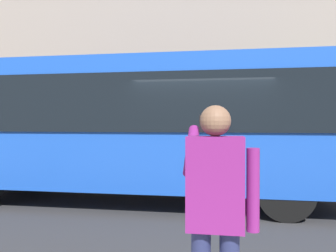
% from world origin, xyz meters
% --- Properties ---
extents(ground_plane, '(60.00, 60.00, 0.00)m').
position_xyz_m(ground_plane, '(0.00, 0.00, 0.00)').
color(ground_plane, '#2B2B2D').
extents(building_facade_far, '(28.00, 1.55, 12.00)m').
position_xyz_m(building_facade_far, '(-0.02, -6.80, 5.99)').
color(building_facade_far, gray).
rests_on(building_facade_far, ground_plane).
extents(red_bus, '(9.05, 2.54, 3.08)m').
position_xyz_m(red_bus, '(1.56, -0.32, 1.68)').
color(red_bus, '#1947AD').
rests_on(red_bus, ground_plane).
extents(pedestrian_photographer, '(0.53, 0.52, 1.70)m').
position_xyz_m(pedestrian_photographer, '(-0.32, 4.49, 1.14)').
color(pedestrian_photographer, '#1E2347').
rests_on(pedestrian_photographer, sidewalk_curb).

